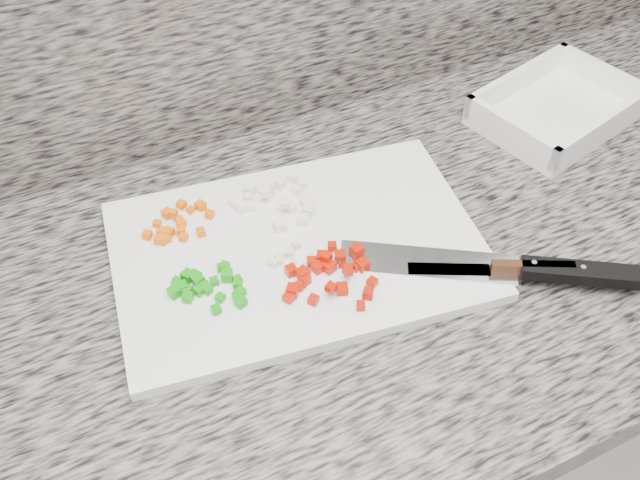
{
  "coord_description": "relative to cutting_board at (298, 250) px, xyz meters",
  "views": [
    {
      "loc": [
        -0.21,
        0.94,
        1.55
      ],
      "look_at": [
        0.05,
        1.46,
        0.93
      ],
      "focal_mm": 40.0,
      "sensor_mm": 36.0,
      "label": 1
    }
  ],
  "objects": [
    {
      "name": "cutting_board",
      "position": [
        0.0,
        0.0,
        0.0
      ],
      "size": [
        0.48,
        0.36,
        0.01
      ],
      "primitive_type": "cube",
      "rotation": [
        0.0,
        0.0,
        -0.15
      ],
      "color": "white",
      "rests_on": "countertop"
    },
    {
      "name": "countertop",
      "position": [
        -0.03,
        -0.04,
        -0.03
      ],
      "size": [
        3.96,
        0.64,
        0.04
      ],
      "primitive_type": "cube",
      "color": "slate",
      "rests_on": "cabinet"
    },
    {
      "name": "cabinet",
      "position": [
        -0.03,
        -0.04,
        -0.48
      ],
      "size": [
        3.92,
        0.62,
        0.86
      ],
      "primitive_type": "cube",
      "color": "beige",
      "rests_on": "ground"
    },
    {
      "name": "red_pepper_pile",
      "position": [
        0.01,
        -0.06,
        0.01
      ],
      "size": [
        0.12,
        0.11,
        0.02
      ],
      "color": "#B81502",
      "rests_on": "cutting_board"
    },
    {
      "name": "carrot_pile",
      "position": [
        -0.12,
        0.09,
        0.01
      ],
      "size": [
        0.09,
        0.07,
        0.02
      ],
      "color": "#F46405",
      "rests_on": "cutting_board"
    },
    {
      "name": "green_pepper_pile",
      "position": [
        -0.12,
        -0.01,
        0.01
      ],
      "size": [
        0.08,
        0.08,
        0.01
      ],
      "color": "#15960D",
      "rests_on": "cutting_board"
    },
    {
      "name": "tray",
      "position": [
        0.46,
        0.08,
        0.01
      ],
      "size": [
        0.26,
        0.21,
        0.05
      ],
      "rotation": [
        0.0,
        0.0,
        0.24
      ],
      "color": "white",
      "rests_on": "countertop"
    },
    {
      "name": "garlic_pile",
      "position": [
        -0.02,
        -0.01,
        0.01
      ],
      "size": [
        0.05,
        0.04,
        0.01
      ],
      "color": "beige",
      "rests_on": "cutting_board"
    },
    {
      "name": "paring_knife",
      "position": [
        0.21,
        -0.15,
        0.01
      ],
      "size": [
        0.18,
        0.1,
        0.02
      ],
      "rotation": [
        0.0,
        0.0,
        -0.49
      ],
      "color": "silver",
      "rests_on": "cutting_board"
    },
    {
      "name": "onion_pile",
      "position": [
        0.01,
        0.08,
        0.01
      ],
      "size": [
        0.11,
        0.1,
        0.02
      ],
      "color": "white",
      "rests_on": "cutting_board"
    },
    {
      "name": "chef_knife",
      "position": [
        0.22,
        -0.16,
        0.01
      ],
      "size": [
        0.31,
        0.22,
        0.02
      ],
      "rotation": [
        0.0,
        0.0,
        -0.58
      ],
      "color": "silver",
      "rests_on": "cutting_board"
    }
  ]
}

